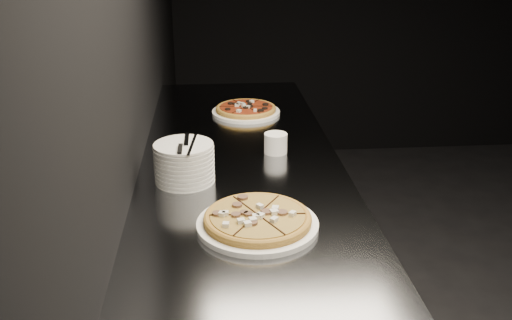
{
  "coord_description": "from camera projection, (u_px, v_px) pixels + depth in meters",
  "views": [
    {
      "loc": [
        -2.24,
        -1.89,
        1.72
      ],
      "look_at": [
        -2.08,
        0.01,
        0.95
      ],
      "focal_mm": 40.0,
      "sensor_mm": 36.0,
      "label": 1
    }
  ],
  "objects": [
    {
      "name": "pizza_tomato",
      "position": [
        246.0,
        110.0,
        2.65
      ],
      "size": [
        0.32,
        0.32,
        0.04
      ],
      "rotation": [
        0.0,
        0.0,
        -0.07
      ],
      "color": "white",
      "rests_on": "counter"
    },
    {
      "name": "plate_stack",
      "position": [
        184.0,
        163.0,
        1.93
      ],
      "size": [
        0.2,
        0.2,
        0.14
      ],
      "color": "white",
      "rests_on": "counter"
    },
    {
      "name": "wall_left",
      "position": [
        127.0,
        36.0,
        1.84
      ],
      "size": [
        0.02,
        5.0,
        2.8
      ],
      "primitive_type": "cube",
      "color": "black",
      "rests_on": "floor"
    },
    {
      "name": "counter",
      "position": [
        243.0,
        277.0,
        2.23
      ],
      "size": [
        0.74,
        2.44,
        0.92
      ],
      "color": "slate",
      "rests_on": "floor"
    },
    {
      "name": "cutlery",
      "position": [
        186.0,
        145.0,
        1.89
      ],
      "size": [
        0.08,
        0.21,
        0.01
      ],
      "rotation": [
        0.0,
        0.0,
        -0.01
      ],
      "color": "silver",
      "rests_on": "plate_stack"
    },
    {
      "name": "pizza_mushroom",
      "position": [
        258.0,
        220.0,
        1.64
      ],
      "size": [
        0.35,
        0.35,
        0.04
      ],
      "rotation": [
        0.0,
        0.0,
        -0.05
      ],
      "color": "white",
      "rests_on": "counter"
    },
    {
      "name": "ramekin",
      "position": [
        276.0,
        143.0,
        2.18
      ],
      "size": [
        0.09,
        0.09,
        0.08
      ],
      "color": "white",
      "rests_on": "counter"
    }
  ]
}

